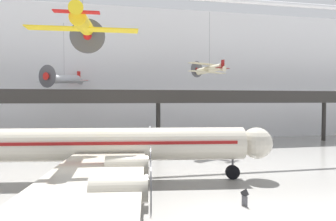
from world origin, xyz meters
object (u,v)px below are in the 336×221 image
object	(u,v)px
airliner_silver_main	(101,145)
suspended_plane_yellow_lowwing	(83,24)
suspended_plane_silver_racer	(64,79)
info_sign_pedestal	(245,199)
suspended_plane_cream_biplane	(209,69)

from	to	relation	value
airliner_silver_main	suspended_plane_yellow_lowwing	xyz separation A→B (m)	(-1.33, -1.99, 10.24)
suspended_plane_silver_racer	suspended_plane_yellow_lowwing	xyz separation A→B (m)	(4.84, -24.62, 2.91)
info_sign_pedestal	suspended_plane_yellow_lowwing	bearing A→B (deg)	128.54
suspended_plane_silver_racer	suspended_plane_yellow_lowwing	bearing A→B (deg)	45.91
suspended_plane_yellow_lowwing	airliner_silver_main	bearing A→B (deg)	-31.07
suspended_plane_yellow_lowwing	info_sign_pedestal	distance (m)	18.32
suspended_plane_cream_biplane	info_sign_pedestal	world-z (taller)	suspended_plane_cream_biplane
suspended_plane_yellow_lowwing	info_sign_pedestal	bearing A→B (deg)	-116.88
airliner_silver_main	suspended_plane_yellow_lowwing	distance (m)	10.52
suspended_plane_silver_racer	info_sign_pedestal	world-z (taller)	suspended_plane_silver_racer
suspended_plane_cream_biplane	suspended_plane_silver_racer	xyz separation A→B (m)	(-20.71, 9.88, -1.06)
suspended_plane_cream_biplane	info_sign_pedestal	distance (m)	24.31
suspended_plane_silver_racer	info_sign_pedestal	xyz separation A→B (m)	(16.03, -30.95, -10.13)
airliner_silver_main	suspended_plane_cream_biplane	distance (m)	21.08
suspended_plane_silver_racer	info_sign_pedestal	bearing A→B (deg)	62.18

